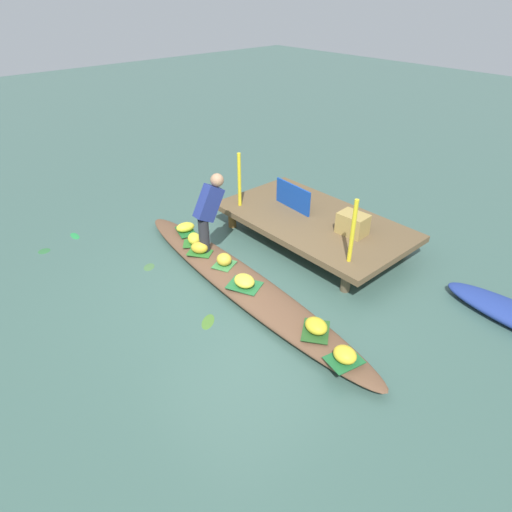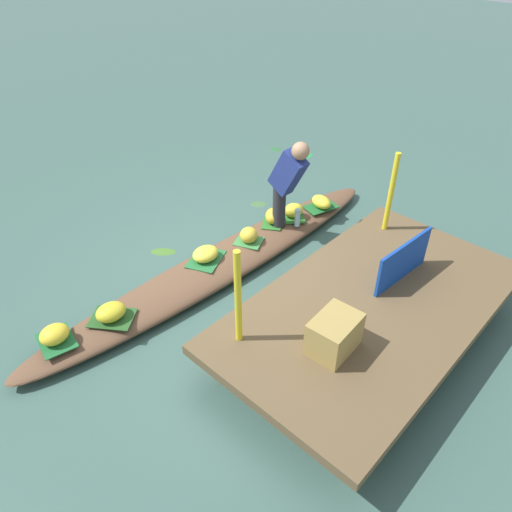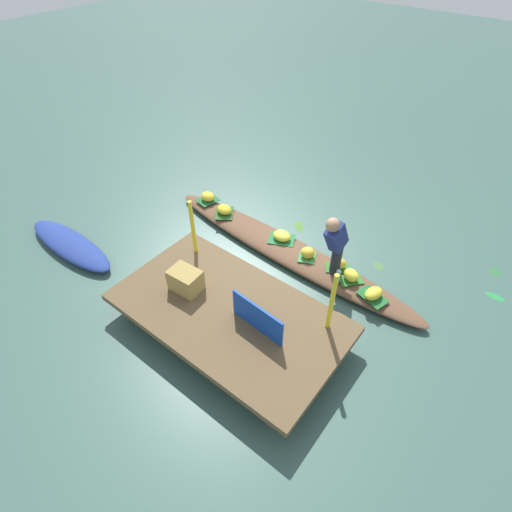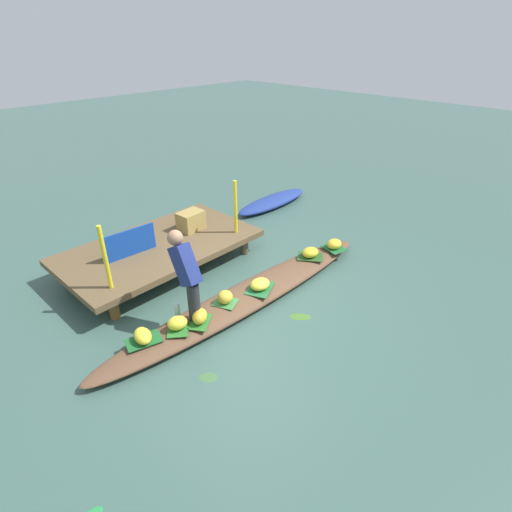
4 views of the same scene
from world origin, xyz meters
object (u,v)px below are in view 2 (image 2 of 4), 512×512
(banana_bunch_5, at_px, (293,210))
(market_banner, at_px, (403,261))
(vendor_boat, at_px, (223,263))
(banana_bunch_2, at_px, (54,334))
(water_bottle, at_px, (297,218))
(vendor_person, at_px, (287,179))
(produce_crate, at_px, (334,334))
(banana_bunch_4, at_px, (273,216))
(banana_bunch_1, at_px, (111,312))
(banana_bunch_6, at_px, (206,254))
(banana_bunch_0, at_px, (249,235))
(banana_bunch_3, at_px, (321,202))

(banana_bunch_5, xyz_separation_m, market_banner, (0.45, 1.76, 0.35))
(vendor_boat, height_order, banana_bunch_2, banana_bunch_2)
(vendor_boat, xyz_separation_m, water_bottle, (-1.09, 0.22, 0.21))
(vendor_person, relative_size, produce_crate, 2.72)
(banana_bunch_4, relative_size, vendor_person, 0.22)
(banana_bunch_1, xyz_separation_m, banana_bunch_5, (-2.67, 0.09, 0.01))
(banana_bunch_2, relative_size, banana_bunch_6, 0.87)
(banana_bunch_2, xyz_separation_m, banana_bunch_4, (-2.91, 0.11, 0.01))
(banana_bunch_1, bearing_deg, banana_bunch_0, 177.93)
(vendor_boat, distance_m, banana_bunch_3, 1.67)
(banana_bunch_2, relative_size, vendor_person, 0.23)
(banana_bunch_0, bearing_deg, banana_bunch_3, 173.36)
(banana_bunch_5, bearing_deg, market_banner, 75.68)
(banana_bunch_4, distance_m, banana_bunch_6, 1.11)
(banana_bunch_1, height_order, banana_bunch_6, banana_bunch_1)
(banana_bunch_0, height_order, water_bottle, water_bottle)
(banana_bunch_1, relative_size, produce_crate, 0.68)
(banana_bunch_0, xyz_separation_m, produce_crate, (0.88, 1.84, 0.29))
(banana_bunch_0, height_order, banana_bunch_6, banana_bunch_0)
(banana_bunch_0, relative_size, banana_bunch_4, 0.85)
(vendor_boat, height_order, banana_bunch_6, banana_bunch_6)
(banana_bunch_4, distance_m, banana_bunch_5, 0.30)
(banana_bunch_1, distance_m, banana_bunch_4, 2.38)
(banana_bunch_0, distance_m, banana_bunch_1, 1.87)
(vendor_boat, bearing_deg, vendor_person, 173.07)
(banana_bunch_0, height_order, banana_bunch_3, banana_bunch_0)
(banana_bunch_2, distance_m, water_bottle, 3.08)
(banana_bunch_2, bearing_deg, vendor_boat, 175.12)
(banana_bunch_2, relative_size, produce_crate, 0.62)
(banana_bunch_5, bearing_deg, water_bottle, 52.45)
(banana_bunch_3, distance_m, produce_crate, 2.73)
(vendor_boat, bearing_deg, banana_bunch_2, -2.32)
(banana_bunch_2, xyz_separation_m, produce_crate, (-1.51, 2.03, 0.30))
(produce_crate, bearing_deg, banana_bunch_0, -115.53)
(banana_bunch_5, height_order, produce_crate, produce_crate)
(banana_bunch_6, height_order, vendor_person, vendor_person)
(banana_bunch_3, bearing_deg, water_bottle, 5.35)
(banana_bunch_5, distance_m, produce_crate, 2.49)
(vendor_boat, height_order, water_bottle, water_bottle)
(banana_bunch_5, xyz_separation_m, vendor_person, (0.29, 0.11, 0.59))
(banana_bunch_3, xyz_separation_m, water_bottle, (0.57, 0.05, 0.04))
(banana_bunch_0, bearing_deg, water_bottle, 163.58)
(banana_bunch_6, xyz_separation_m, vendor_person, (-1.10, 0.25, 0.61))
(banana_bunch_0, bearing_deg, vendor_person, 165.02)
(banana_bunch_3, xyz_separation_m, banana_bunch_4, (0.72, -0.22, 0.02))
(vendor_person, bearing_deg, banana_bunch_5, -158.81)
(banana_bunch_3, bearing_deg, banana_bunch_2, -5.21)
(banana_bunch_3, distance_m, water_bottle, 0.57)
(banana_bunch_1, bearing_deg, banana_bunch_6, -178.06)
(banana_bunch_3, bearing_deg, vendor_boat, -5.61)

